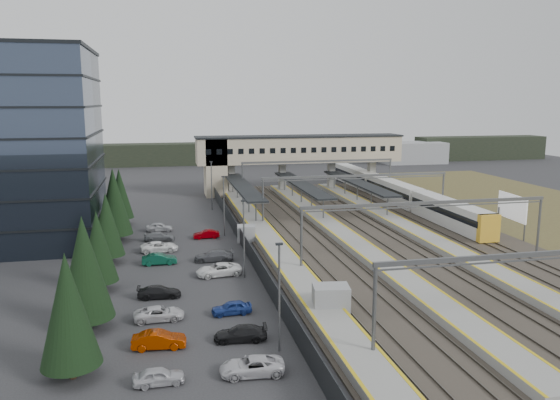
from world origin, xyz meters
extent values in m
plane|color=#2B2B2D|center=(0.00, 0.00, 0.00)|extent=(220.00, 220.00, 0.00)
cube|color=black|center=(-36.00, 12.00, 3.43)|extent=(24.30, 18.30, 0.25)
cylinder|color=black|center=(-22.00, -26.00, 0.60)|extent=(0.44, 0.44, 1.20)
cone|color=black|center=(-22.00, -26.00, 4.75)|extent=(3.90, 3.90, 7.50)
cylinder|color=black|center=(-22.00, -18.00, 0.60)|extent=(0.44, 0.44, 1.20)
cone|color=black|center=(-22.00, -18.00, 5.10)|extent=(4.26, 4.26, 8.20)
cylinder|color=black|center=(-22.00, -9.00, 0.60)|extent=(0.44, 0.44, 1.20)
cone|color=black|center=(-22.00, -9.00, 4.40)|extent=(3.54, 3.54, 6.80)
cylinder|color=black|center=(-22.00, 0.00, 0.60)|extent=(0.44, 0.44, 1.20)
cone|color=black|center=(-22.00, 0.00, 4.50)|extent=(3.64, 3.64, 7.00)
cylinder|color=black|center=(-22.00, 10.00, 0.60)|extent=(0.44, 0.44, 1.20)
cone|color=black|center=(-22.00, 10.00, 5.25)|extent=(4.42, 4.42, 8.50)
cylinder|color=black|center=(-22.00, 20.00, 0.60)|extent=(0.44, 0.44, 1.20)
cone|color=black|center=(-22.00, 20.00, 4.60)|extent=(3.74, 3.74, 7.20)
imported|color=#B5B5BB|center=(-16.50, -28.00, 0.56)|extent=(3.34, 1.45, 1.12)
imported|color=#8C2700|center=(-16.50, -22.70, 0.64)|extent=(4.01, 1.66, 1.29)
imported|color=silver|center=(-16.50, -17.40, 0.57)|extent=(4.15, 1.96, 1.15)
imported|color=black|center=(-16.50, -12.10, 0.57)|extent=(4.01, 1.77, 1.15)
imported|color=#0C4431|center=(-16.50, -1.50, 0.62)|extent=(3.81, 1.36, 1.25)
imported|color=white|center=(-16.50, 3.80, 0.62)|extent=(4.49, 2.17, 1.23)
imported|color=slate|center=(-16.50, 9.10, 0.56)|extent=(3.92, 1.68, 1.13)
imported|color=#BABBC0|center=(-16.50, 14.40, 0.62)|extent=(3.72, 1.67, 1.24)
imported|color=silver|center=(-10.50, -28.00, 0.60)|extent=(4.41, 2.22, 1.20)
imported|color=black|center=(-10.50, -22.70, 0.58)|extent=(4.16, 2.02, 1.17)
imported|color=navy|center=(-10.50, -17.40, 0.58)|extent=(3.47, 1.54, 1.16)
imported|color=white|center=(-10.50, -6.80, 0.65)|extent=(4.86, 2.62, 1.30)
imported|color=#53545A|center=(-10.50, -1.50, 0.64)|extent=(4.51, 2.07, 1.28)
imported|color=#730005|center=(-10.50, 9.10, 0.56)|extent=(3.44, 1.31, 1.12)
cylinder|color=#5E6062|center=(-8.00, -25.00, 4.00)|extent=(0.16, 0.16, 8.00)
cube|color=black|center=(-8.00, -25.00, 8.00)|extent=(0.50, 0.25, 0.15)
cylinder|color=#5E6062|center=(-8.00, -8.00, 4.00)|extent=(0.16, 0.16, 8.00)
cube|color=black|center=(-8.00, -8.00, 8.00)|extent=(0.50, 0.25, 0.15)
cylinder|color=#5E6062|center=(-8.00, 10.00, 4.00)|extent=(0.16, 0.16, 8.00)
cube|color=black|center=(-8.00, 10.00, 8.00)|extent=(0.50, 0.25, 0.15)
cylinder|color=#5E6062|center=(-8.00, 28.00, 4.00)|extent=(0.16, 0.16, 8.00)
cube|color=black|center=(-8.00, 28.00, 8.00)|extent=(0.50, 0.25, 0.15)
cube|color=#26282B|center=(-6.50, 5.00, 1.00)|extent=(0.08, 90.00, 2.00)
cube|color=gray|center=(-2.27, -19.16, 1.26)|extent=(3.32, 2.65, 2.52)
cube|color=gray|center=(-5.59, 6.44, 1.04)|extent=(2.52, 2.19, 2.09)
cube|color=#363129|center=(12.00, 5.00, 0.10)|extent=(34.00, 90.00, 0.20)
cube|color=#59544C|center=(-0.72, 5.00, 0.28)|extent=(0.08, 90.00, 0.14)
cube|color=#59544C|center=(0.72, 5.00, 0.28)|extent=(0.08, 90.00, 0.14)
cube|color=#59544C|center=(3.28, 5.00, 0.28)|extent=(0.08, 90.00, 0.14)
cube|color=#59544C|center=(4.72, 5.00, 0.28)|extent=(0.08, 90.00, 0.14)
cube|color=#59544C|center=(9.28, 5.00, 0.28)|extent=(0.08, 90.00, 0.14)
cube|color=#59544C|center=(10.72, 5.00, 0.28)|extent=(0.08, 90.00, 0.14)
cube|color=#59544C|center=(13.28, 5.00, 0.28)|extent=(0.08, 90.00, 0.14)
cube|color=#59544C|center=(14.72, 5.00, 0.28)|extent=(0.08, 90.00, 0.14)
cube|color=#59544C|center=(19.28, 5.00, 0.28)|extent=(0.08, 90.00, 0.14)
cube|color=#59544C|center=(20.72, 5.00, 0.28)|extent=(0.08, 90.00, 0.14)
cube|color=#59544C|center=(23.28, 5.00, 0.28)|extent=(0.08, 90.00, 0.14)
cube|color=#59544C|center=(24.72, 5.00, 0.28)|extent=(0.08, 90.00, 0.14)
cube|color=#999994|center=(-3.00, 5.00, 0.45)|extent=(3.20, 82.00, 0.90)
cube|color=gold|center=(-4.45, 5.00, 0.91)|extent=(0.25, 82.00, 0.02)
cube|color=gold|center=(-1.55, 5.00, 0.91)|extent=(0.25, 82.00, 0.02)
cube|color=#999994|center=(7.00, 5.00, 0.45)|extent=(3.20, 82.00, 0.90)
cube|color=gold|center=(5.55, 5.00, 0.91)|extent=(0.25, 82.00, 0.02)
cube|color=gold|center=(8.45, 5.00, 0.91)|extent=(0.25, 82.00, 0.02)
cube|color=#999994|center=(17.00, 5.00, 0.45)|extent=(3.20, 82.00, 0.90)
cube|color=gold|center=(15.55, 5.00, 0.91)|extent=(0.25, 82.00, 0.02)
cube|color=gold|center=(18.45, 5.00, 0.91)|extent=(0.25, 82.00, 0.02)
cube|color=black|center=(-3.00, 27.00, 4.00)|extent=(3.00, 30.00, 0.25)
cube|color=#5E6062|center=(-3.00, 27.00, 3.85)|extent=(3.10, 30.00, 0.12)
cylinder|color=#5E6062|center=(-3.00, 14.00, 2.40)|extent=(0.20, 0.20, 3.10)
cylinder|color=#5E6062|center=(-3.00, 20.50, 2.40)|extent=(0.20, 0.20, 3.10)
cylinder|color=#5E6062|center=(-3.00, 27.00, 2.40)|extent=(0.20, 0.20, 3.10)
cylinder|color=#5E6062|center=(-3.00, 33.50, 2.40)|extent=(0.20, 0.20, 3.10)
cylinder|color=#5E6062|center=(-3.00, 40.00, 2.40)|extent=(0.20, 0.20, 3.10)
cube|color=black|center=(7.00, 27.00, 4.00)|extent=(3.00, 30.00, 0.25)
cube|color=#5E6062|center=(7.00, 27.00, 3.85)|extent=(3.10, 30.00, 0.12)
cylinder|color=#5E6062|center=(7.00, 14.00, 2.40)|extent=(0.20, 0.20, 3.10)
cylinder|color=#5E6062|center=(7.00, 20.50, 2.40)|extent=(0.20, 0.20, 3.10)
cylinder|color=#5E6062|center=(7.00, 27.00, 2.40)|extent=(0.20, 0.20, 3.10)
cylinder|color=#5E6062|center=(7.00, 33.50, 2.40)|extent=(0.20, 0.20, 3.10)
cylinder|color=#5E6062|center=(7.00, 40.00, 2.40)|extent=(0.20, 0.20, 3.10)
cube|color=black|center=(17.00, 27.00, 4.00)|extent=(3.00, 30.00, 0.25)
cube|color=#5E6062|center=(17.00, 27.00, 3.85)|extent=(3.10, 30.00, 0.12)
cylinder|color=#5E6062|center=(17.00, 14.00, 2.40)|extent=(0.20, 0.20, 3.10)
cylinder|color=#5E6062|center=(17.00, 20.50, 2.40)|extent=(0.20, 0.20, 3.10)
cylinder|color=#5E6062|center=(17.00, 27.00, 2.40)|extent=(0.20, 0.20, 3.10)
cylinder|color=#5E6062|center=(17.00, 33.50, 2.40)|extent=(0.20, 0.20, 3.10)
cylinder|color=#5E6062|center=(17.00, 40.00, 2.40)|extent=(0.20, 0.20, 3.10)
cube|color=beige|center=(10.50, 42.00, 8.50)|extent=(40.00, 6.00, 5.00)
cube|color=black|center=(10.50, 42.00, 11.05)|extent=(40.40, 6.40, 0.30)
cube|color=beige|center=(-6.00, 42.00, 5.50)|extent=(4.00, 6.00, 11.00)
cube|color=black|center=(-7.50, 38.98, 8.60)|extent=(1.00, 0.06, 1.00)
cube|color=black|center=(-5.50, 38.98, 8.60)|extent=(1.00, 0.06, 1.00)
cube|color=black|center=(-3.50, 38.98, 8.60)|extent=(1.00, 0.06, 1.00)
cube|color=black|center=(-1.50, 38.98, 8.60)|extent=(1.00, 0.06, 1.00)
cube|color=black|center=(0.50, 38.98, 8.60)|extent=(1.00, 0.06, 1.00)
cube|color=black|center=(2.50, 38.98, 8.60)|extent=(1.00, 0.06, 1.00)
cube|color=black|center=(4.50, 38.98, 8.60)|extent=(1.00, 0.06, 1.00)
cube|color=black|center=(6.50, 38.98, 8.60)|extent=(1.00, 0.06, 1.00)
cube|color=black|center=(8.50, 38.98, 8.60)|extent=(1.00, 0.06, 1.00)
cube|color=black|center=(10.50, 38.98, 8.60)|extent=(1.00, 0.06, 1.00)
cube|color=black|center=(12.50, 38.98, 8.60)|extent=(1.00, 0.06, 1.00)
cube|color=black|center=(14.50, 38.98, 8.60)|extent=(1.00, 0.06, 1.00)
cube|color=black|center=(16.50, 38.98, 8.60)|extent=(1.00, 0.06, 1.00)
cube|color=black|center=(18.50, 38.98, 8.60)|extent=(1.00, 0.06, 1.00)
cube|color=black|center=(20.50, 38.98, 8.60)|extent=(1.00, 0.06, 1.00)
cube|color=black|center=(22.50, 38.98, 8.60)|extent=(1.00, 0.06, 1.00)
cube|color=black|center=(24.50, 38.98, 8.60)|extent=(1.00, 0.06, 1.00)
cube|color=black|center=(26.50, 38.98, 8.60)|extent=(1.00, 0.06, 1.00)
cube|color=black|center=(28.50, 38.98, 8.60)|extent=(1.00, 0.06, 1.00)
cube|color=#999994|center=(-4.50, 42.00, 3.00)|extent=(1.20, 1.60, 6.00)
cube|color=#999994|center=(-3.00, 42.00, 3.00)|extent=(1.20, 1.60, 6.00)
cube|color=#999994|center=(7.00, 42.00, 3.00)|extent=(1.20, 1.60, 6.00)
cube|color=#999994|center=(17.00, 42.00, 3.00)|extent=(1.20, 1.60, 6.00)
cube|color=#999994|center=(25.50, 42.00, 3.00)|extent=(1.20, 1.60, 6.00)
cylinder|color=#5E6062|center=(-2.00, -28.00, 3.50)|extent=(0.28, 0.28, 7.00)
cube|color=#5E6062|center=(12.00, -28.00, 7.00)|extent=(28.40, 0.25, 0.35)
cube|color=#5E6062|center=(12.00, -28.00, 6.60)|extent=(28.40, 0.12, 0.12)
cylinder|color=#5E6062|center=(-2.00, -8.00, 3.50)|extent=(0.28, 0.28, 7.00)
cylinder|color=#5E6062|center=(26.00, -8.00, 3.50)|extent=(0.28, 0.28, 7.00)
cube|color=#5E6062|center=(12.00, -8.00, 7.00)|extent=(28.40, 0.25, 0.35)
cube|color=#5E6062|center=(12.00, -8.00, 6.60)|extent=(28.40, 0.12, 0.12)
cylinder|color=#5E6062|center=(-2.00, 14.00, 3.50)|extent=(0.28, 0.28, 7.00)
cylinder|color=#5E6062|center=(26.00, 14.00, 3.50)|extent=(0.28, 0.28, 7.00)
cube|color=#5E6062|center=(12.00, 14.00, 7.00)|extent=(28.40, 0.25, 0.35)
cube|color=#5E6062|center=(12.00, 14.00, 6.60)|extent=(28.40, 0.12, 0.12)
cylinder|color=#5E6062|center=(-2.00, 34.00, 3.50)|extent=(0.28, 0.28, 7.00)
cylinder|color=#5E6062|center=(26.00, 34.00, 3.50)|extent=(0.28, 0.28, 7.00)
cube|color=#5E6062|center=(12.00, 34.00, 7.00)|extent=(28.40, 0.25, 0.35)
cube|color=#5E6062|center=(12.00, 34.00, 6.60)|extent=(28.40, 0.12, 0.12)
cube|color=silver|center=(24.00, 8.06, 2.07)|extent=(2.76, 19.11, 3.55)
cube|color=black|center=(24.00, 8.06, 2.46)|extent=(2.82, 18.51, 0.89)
cube|color=#5E6062|center=(24.00, 8.06, 0.54)|extent=(2.37, 17.71, 0.49)
cube|color=silver|center=(24.00, 27.77, 2.07)|extent=(2.76, 19.11, 3.55)
cube|color=black|center=(24.00, 27.77, 2.46)|extent=(2.82, 18.51, 0.89)
cube|color=#5E6062|center=(24.00, 27.77, 0.54)|extent=(2.37, 17.71, 0.49)
cube|color=silver|center=(24.00, 47.48, 2.07)|extent=(2.76, 19.11, 3.55)
cube|color=black|center=(24.00, 47.48, 2.46)|extent=(2.82, 18.51, 0.89)
cube|color=#5E6062|center=(24.00, 47.48, 0.54)|extent=(2.37, 17.71, 0.49)
cube|color=gold|center=(24.00, -1.39, 2.07)|extent=(2.78, 0.90, 3.55)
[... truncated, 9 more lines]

